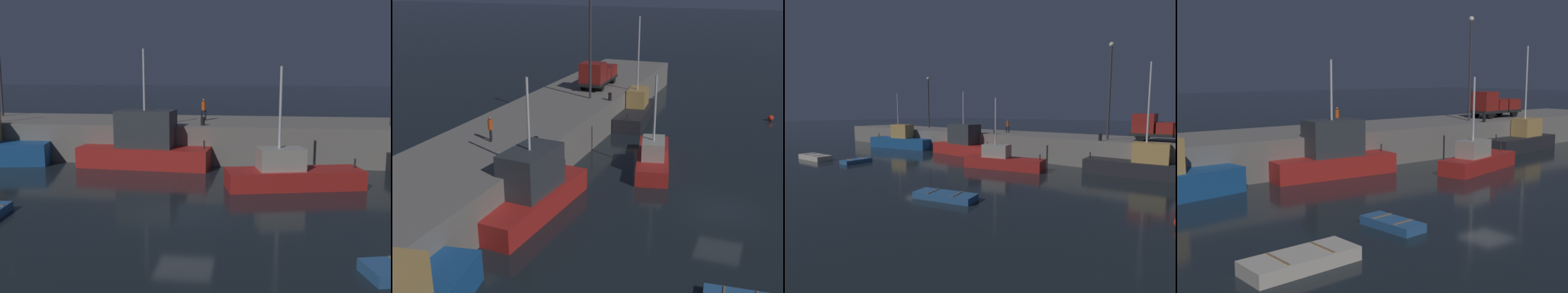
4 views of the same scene
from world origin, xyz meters
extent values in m
plane|color=black|center=(0.00, 0.00, 0.00)|extent=(320.00, 320.00, 0.00)
cube|color=gray|center=(0.00, 14.06, 1.28)|extent=(61.91, 7.56, 2.56)
cube|color=red|center=(-4.03, 9.64, 0.65)|extent=(8.58, 3.21, 1.31)
cube|color=#33383D|center=(-3.93, 9.63, 2.48)|extent=(3.74, 2.37, 2.35)
cylinder|color=silver|center=(-4.02, 9.64, 5.58)|extent=(0.14, 0.14, 3.84)
cylinder|color=#262626|center=(-0.16, 9.39, 1.56)|extent=(0.10, 0.10, 0.50)
cube|color=#232328|center=(15.08, 9.43, 0.59)|extent=(8.04, 3.12, 1.18)
cube|color=tan|center=(16.09, 9.54, 1.95)|extent=(2.68, 1.83, 1.55)
cylinder|color=silver|center=(15.76, 9.50, 5.84)|extent=(0.14, 0.14, 6.21)
cylinder|color=#262626|center=(11.49, 9.07, 1.43)|extent=(0.10, 0.10, 0.50)
cube|color=red|center=(5.10, 5.24, 0.51)|extent=(7.47, 3.61, 1.01)
cube|color=#ADA899|center=(4.36, 5.07, 1.59)|extent=(2.64, 1.94, 1.16)
cylinder|color=silver|center=(4.27, 5.05, 4.28)|extent=(0.14, 0.14, 4.22)
cylinder|color=#262626|center=(8.32, 5.99, 1.26)|extent=(0.10, 0.10, 0.50)
cube|color=beige|center=(-13.66, -3.48, 0.26)|extent=(4.21, 1.92, 0.51)
cube|color=olive|center=(-12.76, -3.42, 0.53)|extent=(0.19, 1.46, 0.04)
cube|color=olive|center=(-14.56, -3.55, 0.53)|extent=(0.19, 1.46, 0.04)
cube|color=#2D6099|center=(-8.22, -1.76, 0.19)|extent=(1.52, 3.00, 0.38)
cube|color=olive|center=(-8.16, -2.39, 0.40)|extent=(1.12, 0.19, 0.04)
cube|color=olive|center=(-8.29, -1.12, 0.40)|extent=(1.12, 0.19, 0.04)
cylinder|color=#38383D|center=(11.82, 12.39, 6.79)|extent=(0.20, 0.20, 8.45)
sphere|color=#F9EFCC|center=(11.82, 12.39, 11.19)|extent=(0.44, 0.44, 0.44)
cylinder|color=black|center=(14.65, 12.45, 3.01)|extent=(0.91, 0.31, 0.90)
cylinder|color=black|center=(14.59, 14.13, 3.01)|extent=(0.91, 0.31, 0.90)
cylinder|color=black|center=(18.12, 12.56, 3.01)|extent=(0.91, 0.31, 0.90)
cylinder|color=black|center=(18.07, 14.25, 3.01)|extent=(0.91, 0.31, 0.90)
cube|color=black|center=(16.36, 13.35, 3.14)|extent=(5.50, 2.18, 0.25)
cube|color=maroon|center=(14.73, 13.29, 4.12)|extent=(1.80, 2.06, 1.72)
cube|color=maroon|center=(17.34, 13.38, 3.75)|extent=(3.22, 2.11, 0.98)
cylinder|color=black|center=(-0.86, 14.01, 2.94)|extent=(0.12, 0.12, 0.75)
cylinder|color=black|center=(-0.60, 14.14, 2.94)|extent=(0.12, 0.12, 0.75)
cylinder|color=#E54C14|center=(-0.73, 14.07, 3.62)|extent=(0.38, 0.38, 0.62)
sphere|color=#8C664C|center=(-0.73, 14.07, 4.04)|extent=(0.18, 0.18, 0.18)
cylinder|color=black|center=(-0.45, 11.10, 2.84)|extent=(0.28, 0.28, 0.55)
cylinder|color=black|center=(11.75, 10.64, 2.88)|extent=(0.28, 0.28, 0.63)
camera|label=1|loc=(2.99, -19.30, 6.26)|focal=42.86mm
camera|label=2|loc=(-25.93, -2.29, 12.48)|focal=46.28mm
camera|label=3|loc=(21.38, -17.50, 5.19)|focal=28.66mm
camera|label=4|loc=(-22.01, -18.70, 6.63)|focal=47.98mm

